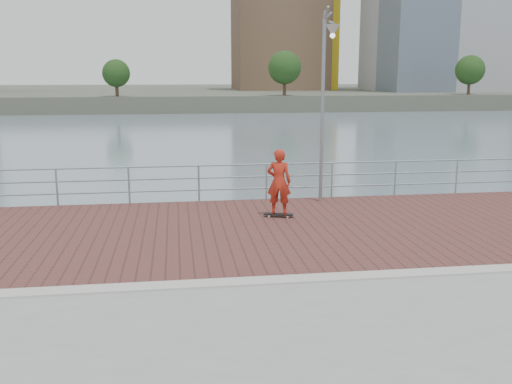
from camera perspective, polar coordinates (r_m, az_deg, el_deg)
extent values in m
plane|color=slate|center=(11.55, 1.47, -18.34)|extent=(400.00, 400.00, 0.00)
cube|color=brown|center=(14.07, -0.92, -3.83)|extent=(40.00, 6.80, 0.02)
cube|color=#B7B5AD|center=(10.68, 1.52, -8.87)|extent=(40.00, 0.40, 0.06)
cube|color=#4C5142|center=(132.44, -7.44, 9.70)|extent=(320.00, 95.00, 2.50)
cylinder|color=#8C9EA8|center=(17.50, -19.29, 0.42)|extent=(0.06, 0.06, 1.10)
cylinder|color=#8C9EA8|center=(17.21, -12.58, 0.62)|extent=(0.06, 0.06, 1.10)
cylinder|color=#8C9EA8|center=(17.17, -5.74, 0.82)|extent=(0.06, 0.06, 1.10)
cylinder|color=#8C9EA8|center=(17.37, 1.04, 1.00)|extent=(0.06, 0.06, 1.10)
cylinder|color=#8C9EA8|center=(17.80, 7.58, 1.17)|extent=(0.06, 0.06, 1.10)
cylinder|color=#8C9EA8|center=(18.46, 13.73, 1.31)|extent=(0.06, 0.06, 1.10)
cylinder|color=#8C9EA8|center=(19.31, 19.40, 1.42)|extent=(0.06, 0.06, 1.10)
cylinder|color=#8C9EA8|center=(17.14, -2.35, 2.72)|extent=(39.00, 0.05, 0.05)
cylinder|color=#8C9EA8|center=(17.21, -2.34, 1.49)|extent=(39.00, 0.05, 0.05)
cylinder|color=#8C9EA8|center=(17.28, -2.33, 0.30)|extent=(39.00, 0.05, 0.05)
cylinder|color=gray|center=(16.94, 6.65, 7.87)|extent=(0.11, 0.11, 5.33)
cylinder|color=gray|center=(16.54, 7.28, 17.00)|extent=(0.06, 0.89, 0.06)
cone|color=#B2B2AD|center=(16.10, 7.70, 16.51)|extent=(0.39, 0.39, 0.31)
cube|color=black|center=(15.30, 2.28, -2.23)|extent=(0.81, 0.42, 0.03)
cylinder|color=beige|center=(15.27, 1.31, -2.43)|extent=(0.07, 0.06, 0.06)
cylinder|color=beige|center=(15.22, 3.19, -2.49)|extent=(0.07, 0.06, 0.06)
cylinder|color=beige|center=(15.40, 1.38, -2.30)|extent=(0.07, 0.06, 0.06)
cylinder|color=beige|center=(15.35, 3.24, -2.36)|extent=(0.07, 0.06, 0.06)
imported|color=red|center=(15.11, 2.31, 1.04)|extent=(0.73, 0.59, 1.76)
cube|color=brown|center=(122.25, 2.28, 16.68)|extent=(18.00, 18.00, 27.61)
cylinder|color=#473323|center=(87.26, -13.76, 10.29)|extent=(0.50, 0.50, 3.12)
sphere|color=#193814|center=(87.25, -13.82, 11.46)|extent=(4.01, 4.01, 4.01)
cylinder|color=#473323|center=(88.45, 2.86, 10.88)|extent=(0.50, 0.50, 3.91)
sphere|color=#193814|center=(88.44, 2.88, 12.33)|extent=(5.03, 5.03, 5.03)
cylinder|color=#473323|center=(98.61, 20.53, 10.16)|extent=(0.50, 0.50, 3.60)
sphere|color=#193814|center=(98.60, 20.62, 11.35)|extent=(4.63, 4.63, 4.63)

